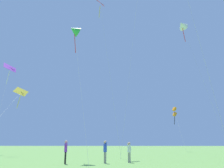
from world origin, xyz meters
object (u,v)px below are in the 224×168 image
(kite_purple_streamer, at_px, (9,71))
(kite_white_distant, at_px, (182,25))
(kite_red_high, at_px, (101,9))
(person_in_blue_jacket, at_px, (129,150))
(kite_orange_box, at_px, (175,112))
(person_far_back, at_px, (105,150))
(person_near_tree, at_px, (66,150))
(kite_yellow_diamond, at_px, (20,95))
(kite_green_small, at_px, (75,30))

(kite_purple_streamer, bearing_deg, kite_white_distant, 4.55)
(kite_red_high, relative_size, person_in_blue_jacket, 14.14)
(kite_white_distant, xyz_separation_m, person_in_blue_jacket, (-9.87, -18.51, -20.80))
(kite_purple_streamer, height_order, person_in_blue_jacket, kite_purple_streamer)
(kite_purple_streamer, distance_m, kite_orange_box, 32.89)
(person_in_blue_jacket, height_order, person_far_back, person_far_back)
(kite_white_distant, relative_size, person_near_tree, 13.58)
(kite_white_distant, bearing_deg, kite_orange_box, 89.88)
(kite_purple_streamer, bearing_deg, kite_yellow_diamond, -47.95)
(kite_white_distant, distance_m, kite_orange_box, 18.09)
(kite_yellow_diamond, xyz_separation_m, kite_red_high, (11.02, -0.74, 12.24))
(kite_yellow_diamond, height_order, person_in_blue_jacket, kite_yellow_diamond)
(person_far_back, bearing_deg, kite_red_high, 99.42)
(kite_purple_streamer, height_order, kite_orange_box, kite_purple_streamer)
(kite_orange_box, xyz_separation_m, kite_green_small, (-15.47, -27.04, 5.24))
(kite_yellow_diamond, bearing_deg, person_near_tree, -51.31)
(kite_purple_streamer, xyz_separation_m, person_far_back, (17.57, -16.91, -12.08))
(kite_green_small, bearing_deg, kite_yellow_diamond, 139.59)
(kite_green_small, xyz_separation_m, person_far_back, (3.74, -3.93, -12.20))
(person_in_blue_jacket, bearing_deg, kite_green_small, 150.17)
(kite_yellow_diamond, bearing_deg, kite_orange_box, 38.15)
(kite_orange_box, height_order, person_in_blue_jacket, kite_orange_box)
(kite_purple_streamer, bearing_deg, person_near_tree, -50.28)
(kite_green_small, xyz_separation_m, person_in_blue_jacket, (5.58, -3.20, -12.27))
(kite_green_small, relative_size, person_in_blue_jacket, 8.94)
(kite_white_distant, xyz_separation_m, kite_yellow_diamond, (-24.54, -7.57, -13.81))
(kite_white_distant, relative_size, kite_yellow_diamond, 1.92)
(person_far_back, bearing_deg, kite_purple_streamer, 136.08)
(kite_green_small, bearing_deg, kite_white_distant, 44.75)
(kite_orange_box, distance_m, person_in_blue_jacket, 32.58)
(kite_white_distant, distance_m, kite_purple_streamer, 30.62)
(kite_yellow_diamond, bearing_deg, kite_green_small, -40.41)
(kite_yellow_diamond, xyz_separation_m, person_near_tree, (9.98, -12.46, -6.92))
(kite_yellow_diamond, distance_m, person_in_blue_jacket, 19.59)
(kite_orange_box, xyz_separation_m, person_near_tree, (-14.59, -31.76, -6.96))
(kite_purple_streamer, relative_size, person_near_tree, 8.71)
(kite_white_distant, xyz_separation_m, kite_purple_streamer, (-29.27, -2.33, -8.66))
(person_in_blue_jacket, bearing_deg, kite_yellow_diamond, 143.29)
(kite_yellow_diamond, distance_m, kite_red_high, 16.49)
(kite_white_distant, height_order, kite_green_small, kite_white_distant)
(kite_orange_box, distance_m, kite_red_high, 27.09)
(kite_white_distant, xyz_separation_m, person_far_back, (-11.71, -19.24, -20.74))
(kite_yellow_diamond, relative_size, kite_red_high, 0.54)
(kite_orange_box, relative_size, kite_green_small, 0.65)
(kite_white_distant, xyz_separation_m, kite_red_high, (-13.52, -8.31, -1.56))
(kite_red_high, bearing_deg, kite_yellow_diamond, 176.18)
(kite_purple_streamer, relative_size, kite_yellow_diamond, 1.23)
(kite_yellow_diamond, relative_size, kite_green_small, 0.85)
(person_in_blue_jacket, bearing_deg, kite_purple_streamer, 140.17)
(kite_purple_streamer, distance_m, person_near_tree, 25.99)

